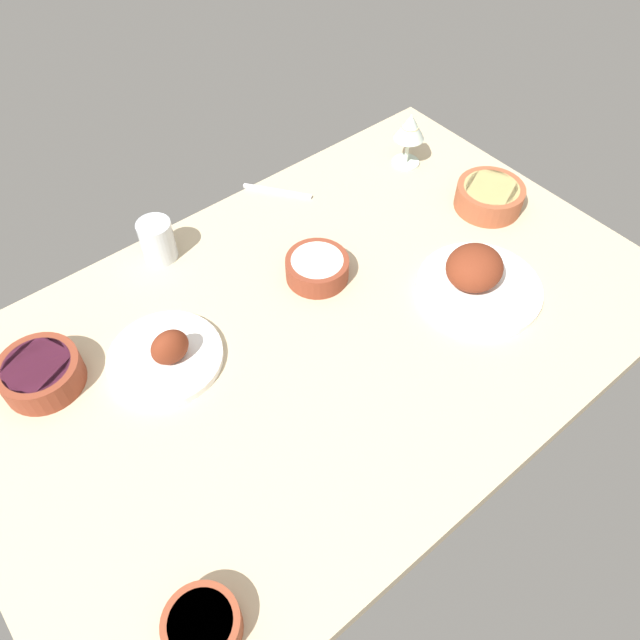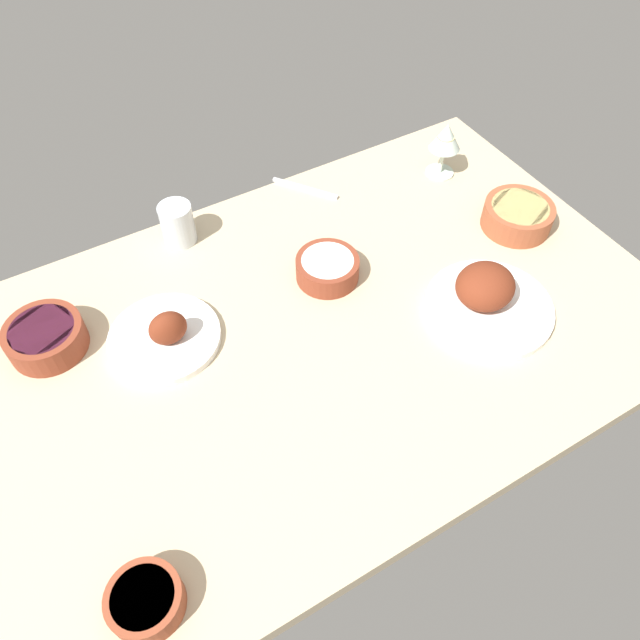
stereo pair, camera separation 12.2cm
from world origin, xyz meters
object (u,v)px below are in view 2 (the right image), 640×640
(plate_far_side, at_px, (165,335))
(bowl_onions, at_px, (45,337))
(bowl_pasta, at_px, (518,215))
(wine_glass, at_px, (446,139))
(bowl_sauce, at_px, (145,600))
(fork_loose, at_px, (305,188))
(plate_center_main, at_px, (487,297))
(bowl_cream, at_px, (327,268))
(water_tumbler, at_px, (178,224))

(plate_far_side, distance_m, bowl_onions, 0.23)
(bowl_pasta, distance_m, wine_glass, 0.25)
(bowl_onions, relative_size, bowl_sauce, 1.34)
(bowl_sauce, bearing_deg, bowl_pasta, 19.29)
(plate_far_side, distance_m, fork_loose, 0.54)
(wine_glass, bearing_deg, fork_loose, 160.61)
(plate_center_main, height_order, bowl_onions, plate_center_main)
(bowl_cream, bearing_deg, plate_far_side, 178.53)
(bowl_sauce, distance_m, water_tumbler, 0.78)
(fork_loose, bearing_deg, plate_far_side, 84.24)
(plate_far_side, xyz_separation_m, water_tumbler, (0.13, 0.26, 0.03))
(plate_center_main, height_order, fork_loose, plate_center_main)
(plate_center_main, height_order, wine_glass, wine_glass)
(plate_far_side, bearing_deg, fork_loose, 30.15)
(fork_loose, bearing_deg, bowl_cream, 124.03)
(bowl_pasta, height_order, fork_loose, bowl_pasta)
(bowl_sauce, height_order, fork_loose, bowl_sauce)
(water_tumbler, bearing_deg, wine_glass, -8.89)
(plate_far_side, relative_size, bowl_pasta, 1.40)
(bowl_onions, xyz_separation_m, bowl_pasta, (1.02, -0.19, 0.00))
(bowl_sauce, xyz_separation_m, bowl_cream, (0.56, 0.44, 0.00))
(water_tumbler, bearing_deg, bowl_onions, -155.29)
(plate_center_main, xyz_separation_m, bowl_sauce, (-0.80, -0.20, -0.01))
(fork_loose, bearing_deg, bowl_sauce, 101.13)
(water_tumbler, bearing_deg, bowl_sauce, -115.60)
(bowl_pasta, bearing_deg, wine_glass, 97.37)
(water_tumbler, xyz_separation_m, fork_loose, (0.33, 0.01, -0.04))
(bowl_sauce, xyz_separation_m, water_tumbler, (0.34, 0.70, 0.02))
(bowl_sauce, relative_size, bowl_pasta, 0.71)
(plate_far_side, height_order, bowl_sauce, plate_far_side)
(bowl_cream, bearing_deg, plate_center_main, -45.25)
(fork_loose, bearing_deg, plate_center_main, 158.56)
(bowl_pasta, distance_m, fork_loose, 0.50)
(bowl_onions, distance_m, bowl_sauce, 0.55)
(plate_center_main, height_order, bowl_sauce, plate_center_main)
(wine_glass, bearing_deg, bowl_onions, -176.95)
(plate_center_main, height_order, bowl_pasta, plate_center_main)
(bowl_sauce, xyz_separation_m, bowl_pasta, (1.02, 0.36, 0.01))
(bowl_sauce, bearing_deg, bowl_cream, 37.74)
(plate_center_main, height_order, water_tumbler, plate_center_main)
(water_tumbler, bearing_deg, bowl_pasta, -26.82)
(plate_far_side, bearing_deg, bowl_cream, -1.47)
(bowl_cream, height_order, water_tumbler, water_tumbler)
(bowl_onions, bearing_deg, bowl_sauce, -90.07)
(bowl_cream, bearing_deg, bowl_pasta, -9.87)
(wine_glass, relative_size, fork_loose, 0.81)
(bowl_onions, xyz_separation_m, fork_loose, (0.67, 0.17, -0.03))
(bowl_pasta, relative_size, fork_loose, 0.91)
(bowl_cream, height_order, fork_loose, bowl_cream)
(bowl_cream, distance_m, water_tumbler, 0.35)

